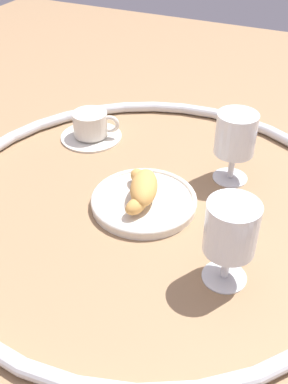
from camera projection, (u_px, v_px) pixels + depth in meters
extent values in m
plane|color=#997551|center=(148.00, 204.00, 0.84)|extent=(2.20, 2.20, 0.00)
torus|color=silver|center=(148.00, 199.00, 0.83)|extent=(0.77, 0.77, 0.02)
cylinder|color=silver|center=(144.00, 202.00, 0.83)|extent=(0.19, 0.19, 0.01)
torus|color=silver|center=(144.00, 199.00, 0.83)|extent=(0.19, 0.19, 0.01)
ellipsoid|color=#D6994C|center=(144.00, 187.00, 0.81)|extent=(0.11, 0.08, 0.04)
ellipsoid|color=#D6994C|center=(139.00, 177.00, 0.85)|extent=(0.05, 0.05, 0.03)
ellipsoid|color=#D6994C|center=(134.00, 205.00, 0.78)|extent=(0.05, 0.04, 0.03)
cylinder|color=silver|center=(91.00, 136.00, 1.03)|extent=(0.14, 0.14, 0.01)
cylinder|color=silver|center=(90.00, 124.00, 1.01)|extent=(0.08, 0.08, 0.05)
cylinder|color=#937A60|center=(90.00, 115.00, 1.00)|extent=(0.07, 0.07, 0.01)
torus|color=silver|center=(110.00, 124.00, 1.00)|extent=(0.02, 0.04, 0.04)
cylinder|color=white|center=(224.00, 276.00, 0.69)|extent=(0.07, 0.07, 0.01)
cylinder|color=white|center=(226.00, 262.00, 0.68)|extent=(0.01, 0.01, 0.05)
cylinder|color=white|center=(231.00, 228.00, 0.64)|extent=(0.08, 0.08, 0.08)
cylinder|color=gold|center=(231.00, 231.00, 0.64)|extent=(0.07, 0.07, 0.07)
cylinder|color=white|center=(230.00, 177.00, 0.90)|extent=(0.07, 0.07, 0.01)
cylinder|color=white|center=(232.00, 164.00, 0.88)|extent=(0.01, 0.01, 0.05)
cylinder|color=white|center=(236.00, 134.00, 0.84)|extent=(0.08, 0.08, 0.08)
cylinder|color=#E0CC4C|center=(236.00, 136.00, 0.85)|extent=(0.07, 0.07, 0.06)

